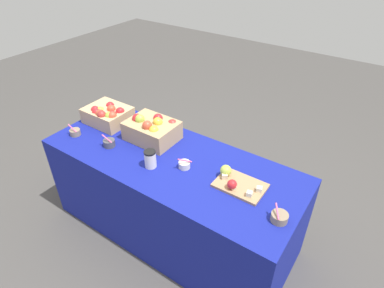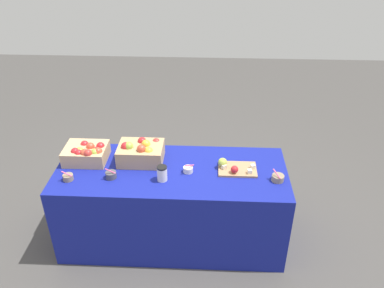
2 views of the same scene
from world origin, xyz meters
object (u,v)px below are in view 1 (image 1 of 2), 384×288
Objects in this scene: sample_bowl_near at (279,217)px; sample_bowl_extra at (109,143)px; sample_bowl_far at (75,132)px; sample_bowl_mid at (184,165)px; coffee_cup at (150,159)px; apple_crate_middle at (152,129)px; apple_crate_left at (108,114)px; cutting_board_front at (236,182)px.

sample_bowl_extra is (-1.32, -0.03, 0.00)m from sample_bowl_near.
sample_bowl_mid is at bearing 9.25° from sample_bowl_far.
coffee_cup is at bearing -1.33° from sample_bowl_extra.
apple_crate_middle is 0.33m from sample_bowl_extra.
sample_bowl_near is (1.12, -0.23, -0.06)m from apple_crate_middle.
apple_crate_left is 0.29m from sample_bowl_far.
sample_bowl_far is at bearing -105.39° from apple_crate_left.
sample_bowl_mid is (-0.71, 0.08, -0.00)m from sample_bowl_near.
cutting_board_front is 2.51× the size of coffee_cup.
apple_crate_left is 1.24m from cutting_board_front.
sample_bowl_near reaches higher than cutting_board_front.
apple_crate_left is 2.78× the size of coffee_cup.
apple_crate_left is at bearing 74.61° from sample_bowl_far.
apple_crate_left is 0.35m from sample_bowl_extra.
cutting_board_front is 3.19× the size of sample_bowl_near.
apple_crate_middle is 0.34m from coffee_cup.
apple_crate_middle is at bearing 51.91° from sample_bowl_extra.
cutting_board_front is at bearing 8.71° from sample_bowl_extra.
coffee_cup reaches higher than sample_bowl_near.
coffee_cup is (-0.20, -0.12, 0.04)m from sample_bowl_mid.
sample_bowl_extra is at bearing -178.86° from sample_bowl_near.
sample_bowl_mid is 0.23m from coffee_cup.
cutting_board_front is at bearing -7.84° from apple_crate_middle.
sample_bowl_extra is at bearing -42.73° from apple_crate_left.
apple_crate_left reaches higher than cutting_board_front.
apple_crate_middle reaches higher than sample_bowl_far.
sample_bowl_near is at bearing 2.42° from sample_bowl_far.
cutting_board_front is 2.98× the size of sample_bowl_extra.
apple_crate_middle reaches higher than sample_bowl_extra.
sample_bowl_near is at bearing 1.14° from sample_bowl_extra.
apple_crate_left is at bearing 137.27° from sample_bowl_extra.
sample_bowl_near is 0.71m from sample_bowl_mid.
apple_crate_left reaches higher than sample_bowl_far.
sample_bowl_near reaches higher than sample_bowl_far.
sample_bowl_far is (-1.65, -0.07, -0.00)m from sample_bowl_near.
sample_bowl_extra reaches higher than cutting_board_front.
sample_bowl_mid is 0.89× the size of sample_bowl_extra.
apple_crate_left is at bearing 176.03° from cutting_board_front.
cutting_board_front is at bearing 8.40° from sample_bowl_far.
cutting_board_front is (0.78, -0.11, -0.06)m from apple_crate_middle.
sample_bowl_mid is at bearing 173.32° from sample_bowl_near.
sample_bowl_extra reaches higher than sample_bowl_near.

